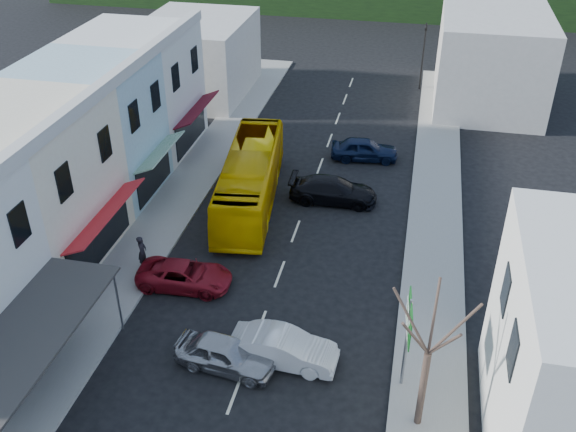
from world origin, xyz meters
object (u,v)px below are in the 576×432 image
object	(u,v)px
bus	(250,179)
car_silver	(226,354)
pedestrian_left	(142,252)
street_tree	(428,354)
direction_sign	(406,345)
car_red	(185,274)
traffic_signal	(423,57)
car_white	(283,349)

from	to	relation	value
bus	car_silver	world-z (taller)	bus
pedestrian_left	street_tree	size ratio (longest dim) A/B	0.24
direction_sign	car_red	bearing A→B (deg)	153.11
bus	car_red	xyz separation A→B (m)	(-1.05, -8.40, -0.85)
car_red	bus	bearing A→B (deg)	-9.44
pedestrian_left	traffic_signal	bearing A→B (deg)	-31.71
car_silver	pedestrian_left	world-z (taller)	pedestrian_left
car_white	car_red	bearing A→B (deg)	58.22
car_silver	car_white	world-z (taller)	same
pedestrian_left	traffic_signal	distance (m)	31.35
car_white	street_tree	size ratio (longest dim) A/B	0.61
bus	pedestrian_left	size ratio (longest dim) A/B	6.82
direction_sign	street_tree	bearing A→B (deg)	-73.45
car_silver	car_red	size ratio (longest dim) A/B	0.96
bus	traffic_signal	size ratio (longest dim) A/B	2.11
car_white	car_red	size ratio (longest dim) A/B	0.96
traffic_signal	direction_sign	bearing A→B (deg)	80.02
direction_sign	bus	bearing A→B (deg)	122.26
car_silver	street_tree	size ratio (longest dim) A/B	0.61
bus	car_silver	size ratio (longest dim) A/B	2.64
car_red	traffic_signal	bearing A→B (deg)	-21.15
direction_sign	street_tree	size ratio (longest dim) A/B	0.61
pedestrian_left	traffic_signal	xyz separation A→B (m)	(12.59, 28.66, 1.75)
car_red	direction_sign	size ratio (longest dim) A/B	1.04
bus	direction_sign	world-z (taller)	direction_sign
car_white	traffic_signal	xyz separation A→B (m)	(4.30, 33.55, 2.05)
pedestrian_left	street_tree	xyz separation A→B (m)	(13.90, -7.06, 2.61)
car_red	street_tree	distance (m)	13.26
car_silver	bus	bearing A→B (deg)	17.92
car_red	direction_sign	world-z (taller)	direction_sign
bus	pedestrian_left	xyz separation A→B (m)	(-3.57, -7.50, -0.55)
car_silver	direction_sign	world-z (taller)	direction_sign
car_red	traffic_signal	distance (m)	31.29
car_silver	car_white	size ratio (longest dim) A/B	1.00
direction_sign	car_white	bearing A→B (deg)	171.39
street_tree	bus	bearing A→B (deg)	125.37
car_white	car_red	world-z (taller)	same
street_tree	direction_sign	bearing A→B (deg)	111.37
direction_sign	street_tree	xyz separation A→B (m)	(0.72, -1.84, 1.41)
car_silver	traffic_signal	bearing A→B (deg)	-3.46
bus	street_tree	distance (m)	17.97
direction_sign	street_tree	world-z (taller)	street_tree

